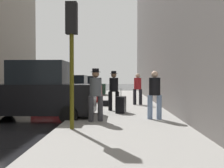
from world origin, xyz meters
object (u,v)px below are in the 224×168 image
(parked_black_suv, at_px, (36,93))
(pedestrian_in_red_jacket, at_px, (138,87))
(parked_red_hatchback, at_px, (69,90))
(pedestrian_in_jeans, at_px, (155,92))
(fire_hydrant, at_px, (96,97))
(pedestrian_with_beanie, at_px, (96,92))
(parked_dark_green_sedan, at_px, (82,87))
(duffel_bag, at_px, (106,103))
(rolling_suitcase, at_px, (121,105))
(pedestrian_with_fedora, at_px, (114,89))
(traffic_light, at_px, (72,37))

(parked_black_suv, height_order, pedestrian_in_red_jacket, parked_black_suv)
(parked_red_hatchback, bearing_deg, pedestrian_in_jeans, -57.36)
(fire_hydrant, distance_m, pedestrian_with_beanie, 6.62)
(parked_black_suv, relative_size, fire_hydrant, 6.54)
(parked_dark_green_sedan, relative_size, pedestrian_with_beanie, 2.37)
(parked_dark_green_sedan, xyz_separation_m, pedestrian_in_red_jacket, (4.23, -8.08, 0.26))
(parked_red_hatchback, relative_size, duffel_bag, 9.60)
(fire_hydrant, bearing_deg, pedestrian_in_red_jacket, -27.26)
(pedestrian_in_red_jacket, relative_size, rolling_suitcase, 1.64)
(parked_red_hatchback, height_order, pedestrian_in_red_jacket, pedestrian_in_red_jacket)
(parked_dark_green_sedan, distance_m, pedestrian_with_fedora, 10.95)
(parked_red_hatchback, height_order, fire_hydrant, parked_red_hatchback)
(parked_black_suv, distance_m, parked_red_hatchback, 6.29)
(parked_black_suv, relative_size, pedestrian_with_fedora, 2.59)
(parked_dark_green_sedan, relative_size, fire_hydrant, 5.99)
(parked_dark_green_sedan, height_order, rolling_suitcase, parked_dark_green_sedan)
(parked_black_suv, xyz_separation_m, pedestrian_in_red_jacket, (4.23, 4.15, 0.07))
(parked_red_hatchback, xyz_separation_m, traffic_light, (1.85, -8.74, 1.91))
(parked_red_hatchback, height_order, rolling_suitcase, parked_red_hatchback)
(parked_dark_green_sedan, height_order, fire_hydrant, parked_dark_green_sedan)
(pedestrian_in_jeans, bearing_deg, parked_red_hatchback, 122.64)
(parked_red_hatchback, height_order, traffic_light, traffic_light)
(parked_black_suv, xyz_separation_m, duffel_bag, (2.51, 3.54, -0.74))
(traffic_light, bearing_deg, pedestrian_in_jeans, 34.30)
(parked_dark_green_sedan, relative_size, duffel_bag, 9.59)
(parked_red_hatchback, bearing_deg, rolling_suitcase, -58.55)
(traffic_light, relative_size, duffel_bag, 8.18)
(pedestrian_with_fedora, bearing_deg, fire_hydrant, 107.43)
(parked_dark_green_sedan, relative_size, pedestrian_in_red_jacket, 2.47)
(traffic_light, relative_size, pedestrian_in_red_jacket, 2.11)
(fire_hydrant, xyz_separation_m, pedestrian_in_jeans, (2.66, -6.08, 0.61))
(traffic_light, relative_size, pedestrian_with_fedora, 2.03)
(pedestrian_in_jeans, bearing_deg, duffel_bag, 114.86)
(pedestrian_with_beanie, bearing_deg, parked_dark_green_sedan, 100.21)
(pedestrian_with_beanie, relative_size, rolling_suitcase, 1.71)
(pedestrian_with_beanie, bearing_deg, traffic_light, -113.38)
(rolling_suitcase, bearing_deg, parked_black_suv, -164.39)
(parked_dark_green_sedan, distance_m, traffic_light, 14.93)
(pedestrian_with_beanie, height_order, duffel_bag, pedestrian_with_beanie)
(traffic_light, xyz_separation_m, pedestrian_with_fedora, (1.11, 4.15, -1.62))
(pedestrian_with_beanie, height_order, pedestrian_in_red_jacket, pedestrian_with_beanie)
(parked_red_hatchback, bearing_deg, pedestrian_with_beanie, -72.06)
(parked_black_suv, distance_m, duffel_bag, 4.40)
(pedestrian_in_red_jacket, height_order, pedestrian_in_jeans, same)
(parked_dark_green_sedan, bearing_deg, pedestrian_with_fedora, -74.28)
(fire_hydrant, height_order, pedestrian_with_beanie, pedestrian_with_beanie)
(parked_black_suv, relative_size, pedestrian_in_red_jacket, 2.69)
(parked_dark_green_sedan, xyz_separation_m, fire_hydrant, (1.80, -6.83, -0.35))
(pedestrian_with_beanie, bearing_deg, duffel_bag, 88.86)
(parked_black_suv, height_order, duffel_bag, parked_black_suv)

